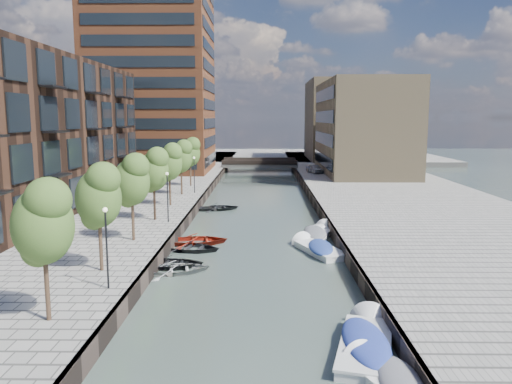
{
  "coord_description": "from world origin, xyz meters",
  "views": [
    {
      "loc": [
        0.54,
        -15.95,
        9.47
      ],
      "look_at": [
        0.0,
        24.09,
        3.5
      ],
      "focal_mm": 35.0,
      "sensor_mm": 36.0,
      "label": 1
    }
  ],
  "objects_px": {
    "tree_5": "(181,156)",
    "tree_4": "(169,161)",
    "tree_1": "(98,194)",
    "sloop_3": "(176,272)",
    "tree_3": "(154,169)",
    "bridge": "(260,164)",
    "car": "(315,169)",
    "tree_0": "(43,220)",
    "sloop_2": "(197,244)",
    "motorboat_1": "(394,384)",
    "motorboat_2": "(317,238)",
    "sloop_4": "(218,210)",
    "motorboat_3": "(317,249)",
    "sloop_1": "(190,251)",
    "motorboat_0": "(366,342)",
    "tree_2": "(132,179)",
    "motorboat_4": "(317,234)",
    "tree_6": "(190,152)",
    "sloop_0": "(170,267)"
  },
  "relations": [
    {
      "from": "sloop_1",
      "to": "motorboat_0",
      "type": "xyz_separation_m",
      "value": [
        9.53,
        -15.17,
        0.23
      ]
    },
    {
      "from": "bridge",
      "to": "tree_4",
      "type": "relative_size",
      "value": 2.18
    },
    {
      "from": "sloop_2",
      "to": "tree_4",
      "type": "bearing_deg",
      "value": 12.32
    },
    {
      "from": "tree_0",
      "to": "sloop_2",
      "type": "relative_size",
      "value": 1.27
    },
    {
      "from": "tree_1",
      "to": "motorboat_1",
      "type": "bearing_deg",
      "value": -37.71
    },
    {
      "from": "tree_5",
      "to": "tree_4",
      "type": "bearing_deg",
      "value": -90.0
    },
    {
      "from": "bridge",
      "to": "sloop_3",
      "type": "height_order",
      "value": "bridge"
    },
    {
      "from": "tree_5",
      "to": "sloop_2",
      "type": "xyz_separation_m",
      "value": [
        4.05,
        -18.21,
        -5.31
      ]
    },
    {
      "from": "sloop_0",
      "to": "sloop_4",
      "type": "relative_size",
      "value": 0.99
    },
    {
      "from": "tree_1",
      "to": "tree_3",
      "type": "relative_size",
      "value": 1.0
    },
    {
      "from": "tree_2",
      "to": "tree_4",
      "type": "bearing_deg",
      "value": 90.0
    },
    {
      "from": "tree_2",
      "to": "motorboat_2",
      "type": "relative_size",
      "value": 1.25
    },
    {
      "from": "tree_0",
      "to": "sloop_1",
      "type": "xyz_separation_m",
      "value": [
        3.83,
        14.86,
        -5.31
      ]
    },
    {
      "from": "motorboat_0",
      "to": "motorboat_3",
      "type": "distance_m",
      "value": 15.0
    },
    {
      "from": "bridge",
      "to": "car",
      "type": "relative_size",
      "value": 3.23
    },
    {
      "from": "bridge",
      "to": "car",
      "type": "height_order",
      "value": "car"
    },
    {
      "from": "tree_2",
      "to": "tree_5",
      "type": "xyz_separation_m",
      "value": [
        0.0,
        21.0,
        0.0
      ]
    },
    {
      "from": "tree_3",
      "to": "sloop_3",
      "type": "xyz_separation_m",
      "value": [
        3.67,
        -11.28,
        -5.31
      ]
    },
    {
      "from": "motorboat_0",
      "to": "tree_6",
      "type": "bearing_deg",
      "value": 107.53
    },
    {
      "from": "sloop_3",
      "to": "sloop_4",
      "type": "distance_m",
      "value": 21.23
    },
    {
      "from": "motorboat_1",
      "to": "motorboat_2",
      "type": "relative_size",
      "value": 1.09
    },
    {
      "from": "motorboat_3",
      "to": "tree_3",
      "type": "bearing_deg",
      "value": 153.98
    },
    {
      "from": "bridge",
      "to": "motorboat_1",
      "type": "distance_m",
      "value": 71.76
    },
    {
      "from": "tree_2",
      "to": "car",
      "type": "distance_m",
      "value": 46.34
    },
    {
      "from": "motorboat_0",
      "to": "motorboat_4",
      "type": "xyz_separation_m",
      "value": [
        0.04,
        19.48,
        -0.01
      ]
    },
    {
      "from": "sloop_1",
      "to": "motorboat_4",
      "type": "height_order",
      "value": "motorboat_4"
    },
    {
      "from": "tree_1",
      "to": "sloop_4",
      "type": "relative_size",
      "value": 1.37
    },
    {
      "from": "tree_1",
      "to": "sloop_1",
      "type": "height_order",
      "value": "tree_1"
    },
    {
      "from": "sloop_2",
      "to": "sloop_3",
      "type": "bearing_deg",
      "value": 169.36
    },
    {
      "from": "tree_6",
      "to": "sloop_1",
      "type": "relative_size",
      "value": 1.36
    },
    {
      "from": "tree_0",
      "to": "tree_1",
      "type": "xyz_separation_m",
      "value": [
        0.0,
        7.0,
        0.0
      ]
    },
    {
      "from": "tree_3",
      "to": "sloop_3",
      "type": "distance_m",
      "value": 13.0
    },
    {
      "from": "tree_3",
      "to": "tree_4",
      "type": "relative_size",
      "value": 1.0
    },
    {
      "from": "tree_0",
      "to": "sloop_2",
      "type": "height_order",
      "value": "tree_0"
    },
    {
      "from": "tree_1",
      "to": "sloop_3",
      "type": "relative_size",
      "value": 1.4
    },
    {
      "from": "tree_0",
      "to": "motorboat_0",
      "type": "bearing_deg",
      "value": -1.33
    },
    {
      "from": "tree_6",
      "to": "motorboat_3",
      "type": "xyz_separation_m",
      "value": [
        12.93,
        -27.31,
        -5.09
      ]
    },
    {
      "from": "sloop_0",
      "to": "motorboat_1",
      "type": "xyz_separation_m",
      "value": [
        10.56,
        -14.39,
        0.2
      ]
    },
    {
      "from": "tree_1",
      "to": "sloop_3",
      "type": "height_order",
      "value": "tree_1"
    },
    {
      "from": "bridge",
      "to": "motorboat_0",
      "type": "height_order",
      "value": "bridge"
    },
    {
      "from": "tree_0",
      "to": "tree_3",
      "type": "height_order",
      "value": "same"
    },
    {
      "from": "sloop_1",
      "to": "motorboat_1",
      "type": "bearing_deg",
      "value": -138.65
    },
    {
      "from": "tree_3",
      "to": "tree_0",
      "type": "bearing_deg",
      "value": -90.0
    },
    {
      "from": "car",
      "to": "tree_4",
      "type": "bearing_deg",
      "value": -137.35
    },
    {
      "from": "tree_3",
      "to": "sloop_2",
      "type": "height_order",
      "value": "tree_3"
    },
    {
      "from": "tree_4",
      "to": "motorboat_2",
      "type": "distance_m",
      "value": 17.2
    },
    {
      "from": "sloop_3",
      "to": "car",
      "type": "bearing_deg",
      "value": -29.13
    },
    {
      "from": "tree_0",
      "to": "tree_5",
      "type": "relative_size",
      "value": 1.0
    },
    {
      "from": "tree_0",
      "to": "sloop_0",
      "type": "xyz_separation_m",
      "value": [
        3.11,
        10.83,
        -5.31
      ]
    },
    {
      "from": "tree_2",
      "to": "tree_4",
      "type": "distance_m",
      "value": 14.0
    }
  ]
}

